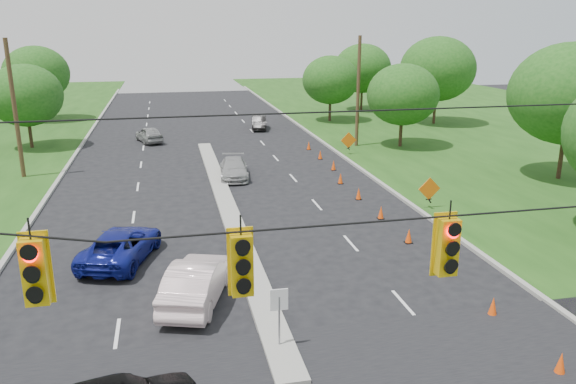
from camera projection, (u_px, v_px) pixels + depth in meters
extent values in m
cube|color=gray|center=(62.00, 175.00, 37.86)|extent=(0.25, 110.00, 0.16)
cube|color=gray|center=(348.00, 161.00, 42.00)|extent=(0.25, 110.00, 0.16)
cube|color=gray|center=(226.00, 205.00, 31.50)|extent=(1.00, 34.00, 0.18)
cylinder|color=gray|center=(279.00, 323.00, 17.19)|extent=(0.06, 0.06, 1.80)
cube|color=white|center=(279.00, 300.00, 16.96)|extent=(0.55, 0.04, 0.70)
cylinder|color=black|center=(365.00, 199.00, 8.90)|extent=(24.00, 0.04, 0.04)
cube|color=#E8B70B|center=(35.00, 272.00, 8.10)|extent=(0.34, 0.24, 1.00)
cube|color=#E8B70B|center=(242.00, 265.00, 8.76)|extent=(0.34, 0.24, 1.00)
cube|color=#E8B70B|center=(447.00, 247.00, 9.48)|extent=(0.34, 0.24, 1.00)
cylinder|color=#422D1C|center=(15.00, 110.00, 36.10)|extent=(0.28, 0.28, 9.00)
cylinder|color=#422D1C|center=(358.00, 92.00, 45.91)|extent=(0.28, 0.28, 9.00)
cone|color=#FC4C0C|center=(561.00, 363.00, 16.10)|extent=(0.32, 0.32, 0.70)
cone|color=#FC4C0C|center=(493.00, 306.00, 19.38)|extent=(0.32, 0.32, 0.70)
cone|color=#FC4C0C|center=(445.00, 266.00, 22.66)|extent=(0.32, 0.32, 0.70)
cone|color=#FC4C0C|center=(409.00, 236.00, 25.94)|extent=(0.32, 0.32, 0.70)
cone|color=#FC4C0C|center=(381.00, 212.00, 29.22)|extent=(0.32, 0.32, 0.70)
cone|color=#FC4C0C|center=(359.00, 194.00, 32.50)|extent=(0.32, 0.32, 0.70)
cone|color=#FC4C0C|center=(340.00, 178.00, 35.78)|extent=(0.32, 0.32, 0.70)
cone|color=#FC4C0C|center=(334.00, 165.00, 39.18)|extent=(0.32, 0.32, 0.70)
cone|color=#FC4C0C|center=(320.00, 155.00, 42.46)|extent=(0.32, 0.32, 0.70)
cone|color=#FC4C0C|center=(309.00, 145.00, 45.74)|extent=(0.32, 0.32, 0.70)
cube|color=black|center=(429.00, 199.00, 30.74)|extent=(0.06, 0.58, 0.26)
cube|color=black|center=(429.00, 199.00, 30.74)|extent=(0.06, 0.58, 0.26)
cube|color=orange|center=(429.00, 189.00, 30.57)|extent=(1.27, 0.05, 1.27)
cube|color=black|center=(348.00, 148.00, 43.86)|extent=(0.06, 0.58, 0.26)
cube|color=black|center=(348.00, 148.00, 43.86)|extent=(0.06, 0.58, 0.26)
cube|color=orange|center=(349.00, 140.00, 43.70)|extent=(1.27, 0.05, 1.27)
cylinder|color=black|center=(30.00, 133.00, 46.08)|extent=(0.28, 0.28, 2.52)
ellipsoid|color=#194C14|center=(25.00, 95.00, 45.21)|extent=(5.88, 5.88, 5.04)
cylinder|color=black|center=(41.00, 107.00, 59.67)|extent=(0.28, 0.28, 2.88)
ellipsoid|color=#194C14|center=(36.00, 74.00, 58.68)|extent=(6.72, 6.72, 5.76)
cylinder|color=black|center=(561.00, 155.00, 36.49)|extent=(0.28, 0.28, 3.24)
ellipsoid|color=#194C14|center=(570.00, 94.00, 35.37)|extent=(7.56, 7.56, 6.48)
cylinder|color=black|center=(401.00, 132.00, 46.60)|extent=(0.28, 0.28, 2.52)
ellipsoid|color=#194C14|center=(403.00, 95.00, 45.73)|extent=(5.88, 5.88, 5.04)
cylinder|color=black|center=(435.00, 108.00, 57.51)|extent=(0.28, 0.28, 3.24)
ellipsoid|color=#194C14|center=(438.00, 69.00, 56.40)|extent=(7.56, 7.56, 6.48)
cylinder|color=black|center=(361.00, 98.00, 67.05)|extent=(0.28, 0.28, 2.88)
ellipsoid|color=#194C14|center=(363.00, 68.00, 66.06)|extent=(6.72, 6.72, 5.76)
cylinder|color=black|center=(330.00, 109.00, 59.31)|extent=(0.28, 0.28, 2.52)
ellipsoid|color=#194C14|center=(330.00, 80.00, 58.44)|extent=(5.88, 5.88, 5.04)
imported|color=white|center=(197.00, 281.00, 20.28)|extent=(3.05, 5.09, 1.59)
imported|color=navy|center=(121.00, 245.00, 23.86)|extent=(3.74, 5.51, 1.40)
imported|color=#9A9A9A|center=(234.00, 168.00, 37.11)|extent=(2.20, 4.55, 1.28)
imported|color=gray|center=(149.00, 134.00, 48.63)|extent=(2.74, 4.30, 1.36)
imported|color=black|center=(259.00, 123.00, 54.85)|extent=(1.95, 4.07, 1.29)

